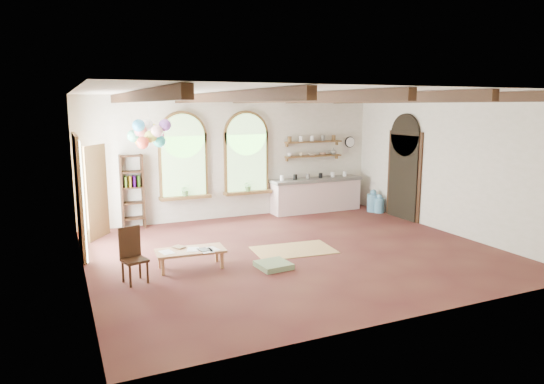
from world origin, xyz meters
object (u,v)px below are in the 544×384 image
coffee_table (190,252)px  side_chair (134,267)px  kitchen_counter (316,195)px  balloon_cluster (150,134)px

coffee_table → side_chair: 1.10m
kitchen_counter → coffee_table: bearing=-143.3°
coffee_table → side_chair: size_ratio=1.35×
side_chair → balloon_cluster: bearing=73.1°
kitchen_counter → side_chair: (-5.55, -3.67, -0.20)m
kitchen_counter → balloon_cluster: size_ratio=2.30×
side_chair → kitchen_counter: bearing=33.5°
kitchen_counter → balloon_cluster: 5.14m
coffee_table → kitchen_counter: bearing=36.7°
coffee_table → balloon_cluster: balloon_cluster is taller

